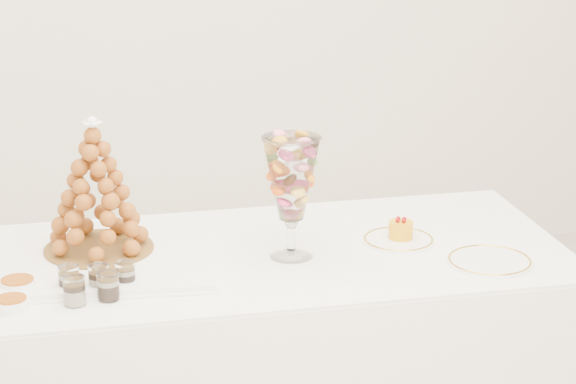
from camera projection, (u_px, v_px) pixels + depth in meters
name	position (u px, v px, depth m)	size (l,w,h in m)	color
buffet_table	(219.00, 378.00, 3.27)	(2.04, 0.91, 0.76)	white
lace_tray	(94.00, 262.00, 3.08)	(0.63, 0.48, 0.02)	white
macaron_vase	(291.00, 180.00, 3.08)	(0.16, 0.16, 0.35)	white
cake_plate	(398.00, 240.00, 3.26)	(0.21, 0.21, 0.01)	white
spare_plate	(490.00, 262.00, 3.10)	(0.24, 0.24, 0.01)	white
verrine_a	(69.00, 279.00, 2.90)	(0.05, 0.05, 0.07)	white
verrine_b	(99.00, 278.00, 2.90)	(0.05, 0.05, 0.07)	white
verrine_c	(125.00, 275.00, 2.93)	(0.05, 0.05, 0.07)	white
verrine_d	(74.00, 291.00, 2.82)	(0.06, 0.06, 0.08)	white
verrine_e	(108.00, 286.00, 2.85)	(0.06, 0.06, 0.08)	white
ramekin_back	(18.00, 286.00, 2.91)	(0.09, 0.09, 0.03)	white
ramekin_front	(11.00, 304.00, 2.81)	(0.09, 0.09, 0.03)	white
croquembouche	(95.00, 186.00, 3.09)	(0.31, 0.31, 0.38)	brown
mousse_cake	(401.00, 229.00, 3.26)	(0.07, 0.07, 0.06)	orange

